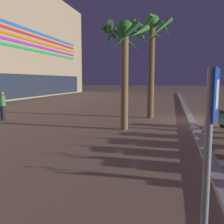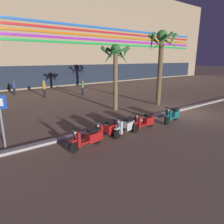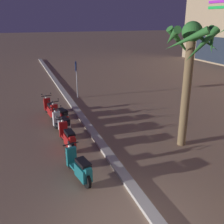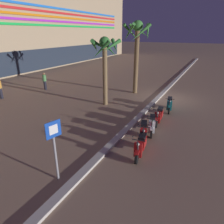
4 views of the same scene
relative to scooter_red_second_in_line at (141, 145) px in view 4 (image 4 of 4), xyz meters
The scene contains 12 objects.
ground_plane 8.79m from the scooter_red_second_in_line, ahead, with size 200.00×200.00×0.00m, color #93755B.
curb_strip 8.87m from the scooter_red_second_in_line, ahead, with size 60.00×0.36×0.12m, color #BCB7AD.
scooter_red_second_in_line is the anchor object (origin of this frame).
scooter_red_last_in_row 1.27m from the scooter_red_second_in_line, 13.70° to the left, with size 1.75×0.78×1.17m.
scooter_white_mid_centre 2.36m from the scooter_red_second_in_line, ahead, with size 1.72×0.73×1.17m.
scooter_red_tail_end 3.78m from the scooter_red_second_in_line, ahead, with size 1.84×0.56×1.17m.
scooter_teal_lead_nearest 6.17m from the scooter_red_second_in_line, ahead, with size 1.82×0.68×1.04m.
crossing_sign 3.87m from the scooter_red_second_in_line, 144.78° to the left, with size 0.59×0.18×2.40m.
palm_tree_far_corner 10.70m from the scooter_red_second_in_line, 22.79° to the left, with size 2.46×2.49×6.08m.
palm_tree_near_sign 7.69m from the scooter_red_second_in_line, 42.22° to the left, with size 2.16×2.27×4.90m.
pedestrian_strolling_near_curb 13.45m from the scooter_red_second_in_line, 62.47° to the left, with size 0.34×0.34×1.64m.
pedestrian_window_shopping 13.34m from the scooter_red_second_in_line, 79.48° to the left, with size 0.34×0.34×1.74m.
Camera 4 is at (-16.24, -3.35, 5.15)m, focal length 32.09 mm.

